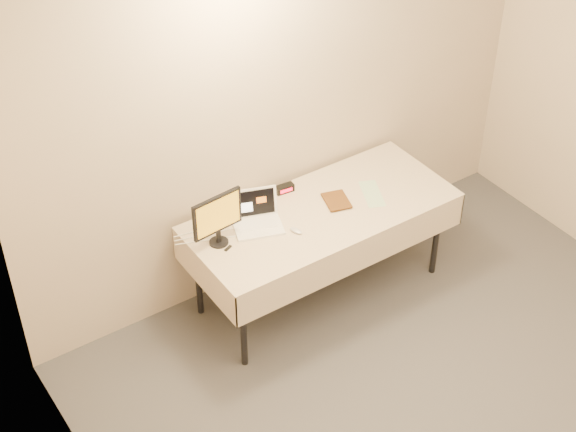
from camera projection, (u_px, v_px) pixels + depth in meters
back_wall at (284, 103)px, 5.87m from camera, size 4.00×0.10×2.70m
table at (322, 218)px, 5.99m from camera, size 1.86×0.81×0.74m
laptop at (256, 217)px, 5.81m from camera, size 0.39×0.36×0.22m
monitor at (217, 216)px, 5.55m from camera, size 0.36×0.14×0.37m
book at (326, 192)px, 5.94m from camera, size 0.16×0.07×0.21m
alarm_clock at (285, 189)px, 6.10m from camera, size 0.14×0.07×0.05m
clicker at (296, 231)px, 5.76m from camera, size 0.07×0.10×0.02m
paper_form at (372, 194)px, 6.10m from camera, size 0.24×0.33×0.00m
usb_dongle at (228, 248)px, 5.63m from camera, size 0.06×0.04×0.01m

